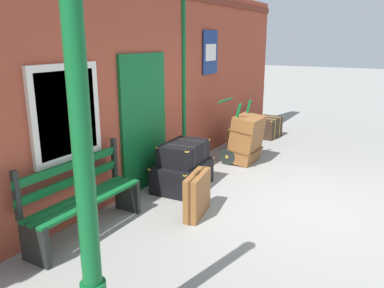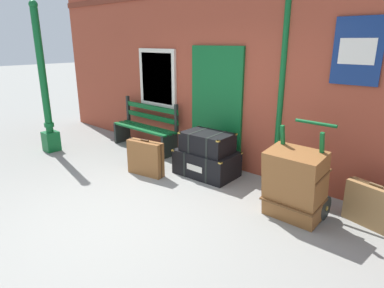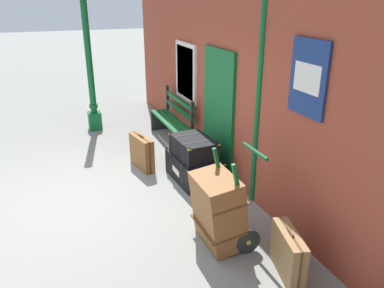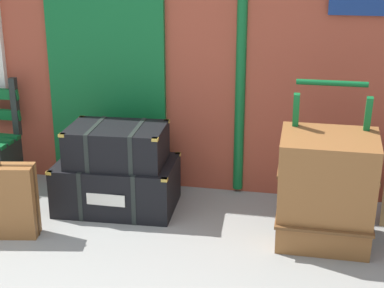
# 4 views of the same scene
# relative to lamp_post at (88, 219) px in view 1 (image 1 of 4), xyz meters

# --- Properties ---
(ground_plane) EXTENTS (60.00, 60.00, 0.00)m
(ground_plane) POSITION_rel_lamp_post_xyz_m (3.33, -0.72, -1.09)
(ground_plane) COLOR gray
(brick_facade) EXTENTS (10.40, 0.35, 3.20)m
(brick_facade) POSITION_rel_lamp_post_xyz_m (3.31, 1.87, 0.51)
(brick_facade) COLOR #9E422D
(brick_facade) RESTS_ON ground
(lamp_post) EXTENTS (0.28, 0.28, 2.89)m
(lamp_post) POSITION_rel_lamp_post_xyz_m (0.00, 0.00, 0.00)
(lamp_post) COLOR #0F5B28
(lamp_post) RESTS_ON ground
(platform_bench) EXTENTS (1.60, 0.43, 1.01)m
(platform_bench) POSITION_rel_lamp_post_xyz_m (1.32, 1.43, -0.65)
(platform_bench) COLOR #0F5B28
(platform_bench) RESTS_ON ground
(steamer_trunk_base) EXTENTS (1.04, 0.70, 0.43)m
(steamer_trunk_base) POSITION_rel_lamp_post_xyz_m (3.20, 1.16, -0.88)
(steamer_trunk_base) COLOR black
(steamer_trunk_base) RESTS_ON ground
(steamer_trunk_middle) EXTENTS (0.84, 0.60, 0.33)m
(steamer_trunk_middle) POSITION_rel_lamp_post_xyz_m (3.22, 1.15, -0.51)
(steamer_trunk_middle) COLOR black
(steamer_trunk_middle) RESTS_ON steamer_trunk_base
(porters_trolley) EXTENTS (0.71, 0.64, 1.19)m
(porters_trolley) POSITION_rel_lamp_post_xyz_m (4.93, 0.96, -0.82)
(porters_trolley) COLOR black
(porters_trolley) RESTS_ON ground
(large_brown_trunk) EXTENTS (0.70, 0.55, 0.93)m
(large_brown_trunk) POSITION_rel_lamp_post_xyz_m (4.93, 0.78, -0.63)
(large_brown_trunk) COLOR brown
(large_brown_trunk) RESTS_ON ground
(suitcase_oxblood) EXTENTS (0.67, 0.33, 0.56)m
(suitcase_oxblood) POSITION_rel_lamp_post_xyz_m (5.73, 1.25, -0.83)
(suitcase_oxblood) COLOR olive
(suitcase_oxblood) RESTS_ON ground
(suitcase_umber) EXTENTS (0.68, 0.30, 0.63)m
(suitcase_umber) POSITION_rel_lamp_post_xyz_m (2.43, 0.47, -0.80)
(suitcase_umber) COLOR brown
(suitcase_umber) RESTS_ON ground
(corner_trunk) EXTENTS (0.72, 0.54, 0.49)m
(corner_trunk) POSITION_rel_lamp_post_xyz_m (7.08, 1.07, -0.85)
(corner_trunk) COLOR #332319
(corner_trunk) RESTS_ON ground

